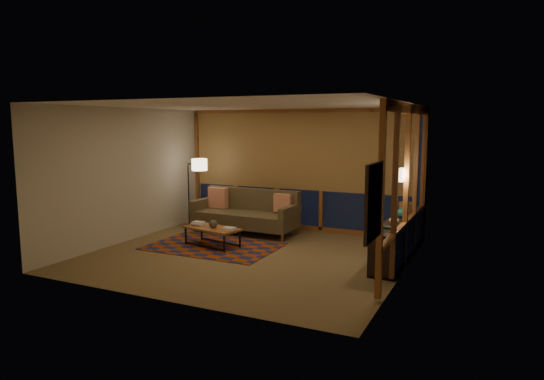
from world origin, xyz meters
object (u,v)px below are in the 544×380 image
at_px(coffee_table, 212,237).
at_px(floor_lamp, 189,192).
at_px(bookshelf, 398,239).
at_px(sofa, 245,212).

height_order(coffee_table, floor_lamp, floor_lamp).
xyz_separation_m(coffee_table, bookshelf, (3.42, 0.73, 0.15)).
relative_size(coffee_table, floor_lamp, 0.71).
distance_m(coffee_table, bookshelf, 3.50).
bearing_deg(sofa, bookshelf, -8.35).
height_order(sofa, floor_lamp, floor_lamp).
relative_size(floor_lamp, bookshelf, 0.59).
distance_m(sofa, floor_lamp, 1.58).
bearing_deg(bookshelf, coffee_table, -168.02).
xyz_separation_m(coffee_table, floor_lamp, (-1.52, 1.40, 0.61)).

